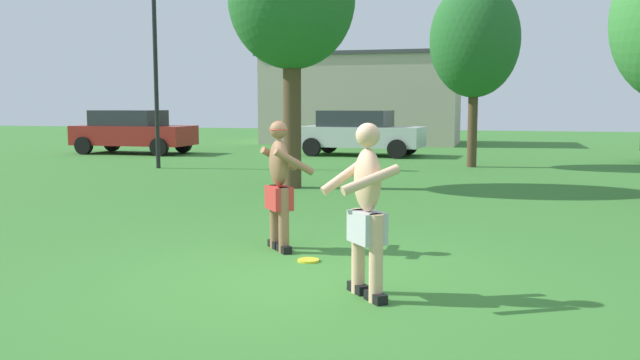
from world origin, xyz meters
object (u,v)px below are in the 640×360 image
lamp_post (155,48)px  car_red_near_post (133,131)px  tree_right_field (292,1)px  frisbee (308,260)px  car_silver_far_end (359,132)px  player_in_gray (367,207)px  player_with_cap (279,180)px  tree_left_field (475,40)px

lamp_post → car_red_near_post: bearing=127.2°
car_red_near_post → tree_right_field: (8.60, -7.97, 3.14)m
frisbee → car_silver_far_end: bearing=99.4°
player_in_gray → car_red_near_post: bearing=126.9°
frisbee → tree_right_field: (-2.19, 6.42, 3.95)m
car_silver_far_end → tree_right_field: (0.40, -9.18, 3.14)m
player_with_cap → player_in_gray: (1.42, -1.71, -0.02)m
lamp_post → tree_right_field: bearing=-32.7°
tree_left_field → player_with_cap: bearing=-99.1°
frisbee → tree_right_field: bearing=108.9°
car_red_near_post → tree_left_field: (12.18, -2.10, 2.77)m
player_in_gray → lamp_post: (-8.08, 10.85, 2.49)m
lamp_post → tree_left_field: (8.56, 2.67, 0.25)m
tree_right_field → player_in_gray: bearing=-67.9°
player_with_cap → car_silver_far_end: (-2.08, 15.12, -0.05)m
tree_right_field → frisbee: bearing=-71.1°
car_red_near_post → car_silver_far_end: same height
car_silver_far_end → tree_right_field: bearing=-87.5°
player_in_gray → frisbee: 1.75m
frisbee → car_red_near_post: (-10.79, 14.39, 0.81)m
player_in_gray → car_silver_far_end: (-3.51, 16.83, -0.04)m
car_red_near_post → player_with_cap: bearing=-53.5°
car_red_near_post → car_silver_far_end: bearing=8.4°
tree_left_field → tree_right_field: bearing=-121.4°
player_with_cap → car_red_near_post: 17.29m
player_in_gray → lamp_post: bearing=126.7°
player_with_cap → frisbee: player_with_cap is taller
frisbee → lamp_post: (-7.17, 9.62, 3.34)m
frisbee → tree_right_field: size_ratio=0.05×
frisbee → player_in_gray: bearing=-53.3°
player_with_cap → player_in_gray: size_ratio=0.99×
player_in_gray → car_red_near_post: player_in_gray is taller
player_with_cap → car_silver_far_end: player_with_cap is taller
player_in_gray → car_red_near_post: (-11.71, 15.61, -0.04)m
player_with_cap → tree_left_field: (1.90, 11.80, 2.72)m
tree_right_field → car_silver_far_end: bearing=92.5°
frisbee → lamp_post: bearing=126.7°
tree_left_field → tree_right_field: 6.88m
car_silver_far_end → lamp_post: bearing=-127.4°
car_silver_far_end → tree_left_field: bearing=-39.8°
player_with_cap → lamp_post: (-6.66, 9.13, 2.47)m
player_with_cap → tree_right_field: size_ratio=0.29×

